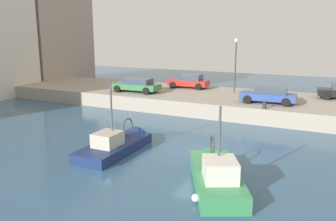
{
  "coord_description": "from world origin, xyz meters",
  "views": [
    {
      "loc": [
        -17.43,
        -6.57,
        6.46
      ],
      "look_at": [
        3.72,
        3.91,
        1.2
      ],
      "focal_mm": 37.06,
      "sensor_mm": 36.0,
      "label": 1
    }
  ],
  "objects_px": {
    "parked_car_blue": "(269,95)",
    "mooring_bollard_mid": "(265,105)",
    "parked_car_red": "(189,81)",
    "quay_streetlamp": "(236,57)",
    "parked_car_green": "(137,85)",
    "fishing_boat_green": "(215,180)",
    "fishing_boat_navy": "(119,148)"
  },
  "relations": [
    {
      "from": "parked_car_blue",
      "to": "mooring_bollard_mid",
      "type": "bearing_deg",
      "value": -176.59
    },
    {
      "from": "parked_car_blue",
      "to": "fishing_boat_green",
      "type": "bearing_deg",
      "value": -179.08
    },
    {
      "from": "parked_car_red",
      "to": "fishing_boat_navy",
      "type": "bearing_deg",
      "value": -171.39
    },
    {
      "from": "fishing_boat_navy",
      "to": "mooring_bollard_mid",
      "type": "relative_size",
      "value": 10.68
    },
    {
      "from": "parked_car_blue",
      "to": "quay_streetlamp",
      "type": "bearing_deg",
      "value": 46.01
    },
    {
      "from": "fishing_boat_green",
      "to": "parked_car_blue",
      "type": "distance_m",
      "value": 13.26
    },
    {
      "from": "fishing_boat_green",
      "to": "quay_streetlamp",
      "type": "distance_m",
      "value": 17.68
    },
    {
      "from": "fishing_boat_navy",
      "to": "mooring_bollard_mid",
      "type": "bearing_deg",
      "value": -33.9
    },
    {
      "from": "parked_car_green",
      "to": "parked_car_blue",
      "type": "distance_m",
      "value": 11.81
    },
    {
      "from": "fishing_boat_navy",
      "to": "fishing_boat_green",
      "type": "distance_m",
      "value": 6.55
    },
    {
      "from": "parked_car_green",
      "to": "mooring_bollard_mid",
      "type": "bearing_deg",
      "value": -99.86
    },
    {
      "from": "parked_car_blue",
      "to": "mooring_bollard_mid",
      "type": "height_order",
      "value": "parked_car_blue"
    },
    {
      "from": "parked_car_blue",
      "to": "parked_car_red",
      "type": "relative_size",
      "value": 1.06
    },
    {
      "from": "parked_car_red",
      "to": "quay_streetlamp",
      "type": "bearing_deg",
      "value": -99.41
    },
    {
      "from": "fishing_boat_navy",
      "to": "fishing_boat_green",
      "type": "relative_size",
      "value": 0.95
    },
    {
      "from": "parked_car_green",
      "to": "mooring_bollard_mid",
      "type": "xyz_separation_m",
      "value": [
        -2.07,
        -11.94,
        -0.39
      ]
    },
    {
      "from": "parked_car_green",
      "to": "parked_car_red",
      "type": "xyz_separation_m",
      "value": [
        4.37,
        -3.34,
        0.04
      ]
    },
    {
      "from": "parked_car_red",
      "to": "mooring_bollard_mid",
      "type": "xyz_separation_m",
      "value": [
        -6.44,
        -8.6,
        -0.43
      ]
    },
    {
      "from": "parked_car_green",
      "to": "parked_car_blue",
      "type": "bearing_deg",
      "value": -89.85
    },
    {
      "from": "fishing_boat_navy",
      "to": "parked_car_blue",
      "type": "relative_size",
      "value": 1.4
    },
    {
      "from": "parked_car_green",
      "to": "parked_car_blue",
      "type": "height_order",
      "value": "parked_car_green"
    },
    {
      "from": "mooring_bollard_mid",
      "to": "quay_streetlamp",
      "type": "height_order",
      "value": "quay_streetlamp"
    },
    {
      "from": "parked_car_green",
      "to": "quay_streetlamp",
      "type": "bearing_deg",
      "value": -66.29
    },
    {
      "from": "fishing_boat_green",
      "to": "parked_car_blue",
      "type": "xyz_separation_m",
      "value": [
        13.15,
        0.21,
        1.72
      ]
    },
    {
      "from": "parked_car_blue",
      "to": "quay_streetlamp",
      "type": "relative_size",
      "value": 0.87
    },
    {
      "from": "mooring_bollard_mid",
      "to": "quay_streetlamp",
      "type": "relative_size",
      "value": 0.11
    },
    {
      "from": "parked_car_green",
      "to": "mooring_bollard_mid",
      "type": "distance_m",
      "value": 12.12
    },
    {
      "from": "fishing_boat_green",
      "to": "mooring_bollard_mid",
      "type": "distance_m",
      "value": 11.13
    },
    {
      "from": "fishing_boat_navy",
      "to": "parked_car_red",
      "type": "height_order",
      "value": "fishing_boat_navy"
    },
    {
      "from": "quay_streetlamp",
      "to": "parked_car_red",
      "type": "bearing_deg",
      "value": 80.59
    },
    {
      "from": "parked_car_red",
      "to": "quay_streetlamp",
      "type": "height_order",
      "value": "quay_streetlamp"
    },
    {
      "from": "parked_car_red",
      "to": "quay_streetlamp",
      "type": "relative_size",
      "value": 0.82
    }
  ]
}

